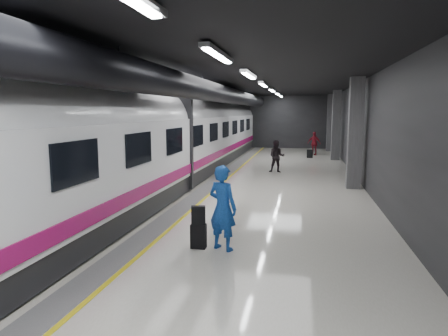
{
  "coord_description": "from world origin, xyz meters",
  "views": [
    {
      "loc": [
        2.52,
        -14.93,
        3.13
      ],
      "look_at": [
        -0.1,
        -1.87,
        1.24
      ],
      "focal_mm": 32.0,
      "sensor_mm": 36.0,
      "label": 1
    }
  ],
  "objects": [
    {
      "name": "suitcase_main",
      "position": [
        0.2,
        -6.34,
        0.28
      ],
      "size": [
        0.35,
        0.22,
        0.57
      ],
      "primitive_type": "cube",
      "rotation": [
        0.0,
        0.0,
        0.01
      ],
      "color": "black",
      "rests_on": "ground"
    },
    {
      "name": "ground",
      "position": [
        0.0,
        0.0,
        0.0
      ],
      "size": [
        40.0,
        40.0,
        0.0
      ],
      "primitive_type": "plane",
      "color": "silver",
      "rests_on": "ground"
    },
    {
      "name": "shoulder_bag",
      "position": [
        0.21,
        -6.36,
        0.78
      ],
      "size": [
        0.35,
        0.25,
        0.43
      ],
      "primitive_type": "cube",
      "rotation": [
        0.0,
        0.0,
        0.25
      ],
      "color": "black",
      "rests_on": "suitcase_main"
    },
    {
      "name": "suitcase_far",
      "position": [
        2.93,
        12.79,
        0.28
      ],
      "size": [
        0.4,
        0.28,
        0.56
      ],
      "primitive_type": "cube",
      "rotation": [
        0.0,
        0.0,
        0.08
      ],
      "color": "black",
      "rests_on": "ground"
    },
    {
      "name": "traveler_far_b",
      "position": [
        3.24,
        14.7,
        0.84
      ],
      "size": [
        1.07,
        0.76,
        1.69
      ],
      "primitive_type": "imported",
      "rotation": [
        0.0,
        0.0,
        -0.39
      ],
      "color": "maroon",
      "rests_on": "ground"
    },
    {
      "name": "traveler_far_a",
      "position": [
        1.17,
        5.69,
        0.83
      ],
      "size": [
        0.83,
        0.65,
        1.67
      ],
      "primitive_type": "imported",
      "rotation": [
        0.0,
        0.0,
        -0.03
      ],
      "color": "black",
      "rests_on": "ground"
    },
    {
      "name": "train",
      "position": [
        -3.25,
        -0.0,
        2.07
      ],
      "size": [
        3.05,
        38.0,
        4.05
      ],
      "color": "black",
      "rests_on": "ground"
    },
    {
      "name": "traveler_main",
      "position": [
        0.76,
        -6.32,
        0.98
      ],
      "size": [
        0.84,
        0.71,
        1.95
      ],
      "primitive_type": "imported",
      "rotation": [
        0.0,
        0.0,
        2.73
      ],
      "color": "blue",
      "rests_on": "ground"
    },
    {
      "name": "platform_hall",
      "position": [
        -0.29,
        0.96,
        3.54
      ],
      "size": [
        10.02,
        40.02,
        4.51
      ],
      "color": "black",
      "rests_on": "ground"
    }
  ]
}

